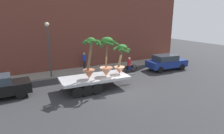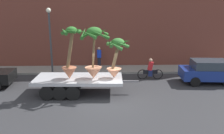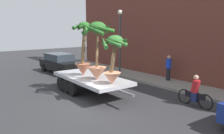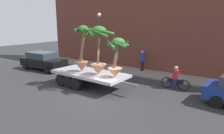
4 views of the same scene
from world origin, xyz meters
name	(u,v)px [view 3 (image 3 of 4)]	position (x,y,z in m)	size (l,w,h in m)	color
ground_plane	(93,105)	(0.00, 0.00, 0.00)	(60.00, 60.00, 0.00)	#2D2D30
sidewalk	(171,84)	(0.00, 6.10, 0.07)	(24.00, 2.20, 0.15)	gray
building_facade	(190,11)	(0.00, 7.80, 4.74)	(24.00, 1.20, 9.48)	brown
flatbed_trailer	(88,80)	(-1.94, 1.01, 0.75)	(6.19, 2.43, 0.98)	#B7BABF
potted_palm_rear	(114,59)	(0.53, 0.86, 2.22)	(1.51, 1.58, 2.36)	tan
potted_palm_middle	(84,51)	(-2.10, 0.82, 2.36)	(1.27, 1.23, 3.02)	#B26647
potted_palm_front	(97,50)	(-0.75, 0.81, 2.54)	(1.73, 1.75, 3.00)	tan
cyclist	(195,92)	(3.13, 3.69, 0.67)	(1.84, 0.34, 1.54)	black
trailing_car	(60,63)	(-8.37, 2.34, 0.83)	(4.45, 2.01, 1.58)	black
pedestrian_near_gate	(168,67)	(-0.60, 6.53, 1.04)	(0.36, 0.36, 1.71)	black
street_lamp	(120,34)	(-4.21, 5.30, 3.23)	(0.36, 0.36, 4.83)	#383D42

